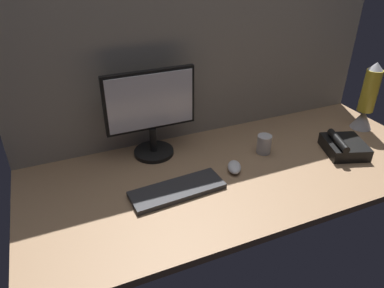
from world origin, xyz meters
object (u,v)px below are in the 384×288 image
Objects in this scene: mouse at (234,167)px; desk_phone at (344,146)px; mug_steel at (264,144)px; keyboard at (177,190)px; lava_lamp at (367,102)px; monitor at (151,110)px.

desk_phone is at bearing 17.91° from mouse.
mug_steel is 36.61cm from desk_phone.
mug_steel is (47.05, 12.18, 3.33)cm from keyboard.
lava_lamp reaches higher than mouse.
monitor reaches higher than desk_phone.
keyboard is at bearing -165.49° from mug_steel.
keyboard is at bearing -172.87° from lava_lamp.
keyboard is 80.75cm from desk_phone.
lava_lamp reaches higher than desk_phone.
lava_lamp is at bearing 31.44° from mouse.
monitor is at bearing 170.44° from lava_lamp.
mug_steel is at bearing 46.74° from mouse.
lava_lamp is (60.18, 1.24, 10.27)cm from mug_steel.
mouse is (27.25, -27.03, -19.86)cm from monitor.
monitor is 4.61× the size of mug_steel.
mug_steel is 0.25× the size of lava_lamp.
keyboard is at bearing 178.44° from desk_phone.
keyboard is 3.85× the size of mouse.
mouse is 0.28× the size of lava_lamp.
monitor is 53.41cm from mug_steel.
mug_steel is at bearing -178.82° from lava_lamp.
mouse is 0.41× the size of desk_phone.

